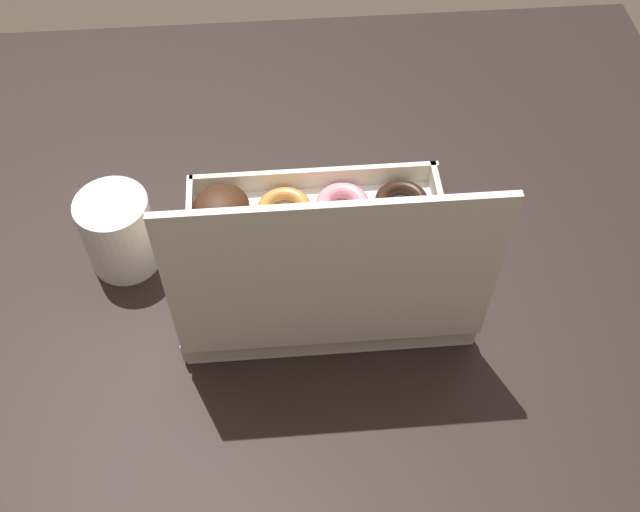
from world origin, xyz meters
The scene contains 4 objects.
ground_plane centered at (0.00, 0.00, 0.00)m, with size 8.00×8.00×0.00m, color #42382D.
dining_table centered at (0.00, 0.00, 0.67)m, with size 1.15×0.89×0.77m.
donut_box centered at (0.01, 0.11, 0.81)m, with size 0.34×0.28×0.27m.
coffee_mug centered at (0.25, 0.06, 0.83)m, with size 0.09×0.09×0.11m.
Camera 1 is at (0.05, 0.67, 1.55)m, focal length 42.00 mm.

